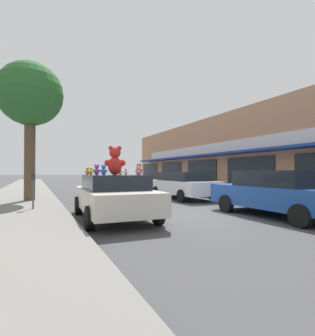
% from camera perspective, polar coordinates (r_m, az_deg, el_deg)
% --- Properties ---
extents(ground_plane, '(260.00, 260.00, 0.00)m').
position_cam_1_polar(ground_plane, '(9.37, 6.68, -9.93)').
color(ground_plane, '#424244').
extents(sidewalk_near, '(3.39, 90.00, 0.17)m').
position_cam_1_polar(sidewalk_near, '(8.01, -30.07, -10.79)').
color(sidewalk_near, slate).
rests_on(sidewalk_near, ground_plane).
extents(sidewalk_far, '(3.39, 90.00, 0.17)m').
position_cam_1_polar(sidewalk_far, '(13.14, 27.85, -6.85)').
color(sidewalk_far, slate).
rests_on(sidewalk_far, ground_plane).
extents(storefront_row, '(14.07, 30.87, 5.67)m').
position_cam_1_polar(storefront_row, '(23.81, 25.98, 2.52)').
color(storefront_row, tan).
rests_on(storefront_row, ground_plane).
extents(plush_art_car, '(2.21, 4.34, 1.39)m').
position_cam_1_polar(plush_art_car, '(8.34, -9.44, -5.90)').
color(plush_art_car, beige).
rests_on(plush_art_car, ground_plane).
extents(teddy_bear_giant, '(0.72, 0.51, 0.95)m').
position_cam_1_polar(teddy_bear_giant, '(8.62, -9.25, 1.55)').
color(teddy_bear_giant, red).
rests_on(teddy_bear_giant, plush_art_car).
extents(teddy_bear_yellow, '(0.19, 0.13, 0.26)m').
position_cam_1_polar(teddy_bear_yellow, '(9.16, -14.30, -0.65)').
color(teddy_bear_yellow, yellow).
rests_on(teddy_bear_yellow, plush_art_car).
extents(teddy_bear_brown, '(0.22, 0.27, 0.37)m').
position_cam_1_polar(teddy_bear_brown, '(8.15, -4.05, -0.28)').
color(teddy_bear_brown, olive).
rests_on(teddy_bear_brown, plush_art_car).
extents(teddy_bear_orange, '(0.18, 0.12, 0.25)m').
position_cam_1_polar(teddy_bear_orange, '(9.07, -15.03, -0.67)').
color(teddy_bear_orange, orange).
rests_on(teddy_bear_orange, plush_art_car).
extents(teddy_bear_white, '(0.25, 0.17, 0.34)m').
position_cam_1_polar(teddy_bear_white, '(9.42, -8.14, -0.44)').
color(teddy_bear_white, white).
rests_on(teddy_bear_white, plush_art_car).
extents(teddy_bear_cream, '(0.18, 0.12, 0.24)m').
position_cam_1_polar(teddy_bear_cream, '(9.34, -6.88, -0.73)').
color(teddy_bear_cream, beige).
rests_on(teddy_bear_cream, plush_art_car).
extents(teddy_bear_pink, '(0.21, 0.15, 0.28)m').
position_cam_1_polar(teddy_bear_pink, '(7.55, -4.25, -0.57)').
color(teddy_bear_pink, pink).
rests_on(teddy_bear_pink, plush_art_car).
extents(teddy_bear_blue, '(0.24, 0.18, 0.31)m').
position_cam_1_polar(teddy_bear_blue, '(7.95, -11.64, -0.44)').
color(teddy_bear_blue, blue).
rests_on(teddy_bear_blue, plush_art_car).
extents(teddy_bear_purple, '(0.25, 0.20, 0.34)m').
position_cam_1_polar(teddy_bear_purple, '(8.34, -13.10, -0.38)').
color(teddy_bear_purple, purple).
rests_on(teddy_bear_purple, plush_art_car).
extents(parked_car_far_left, '(2.22, 4.77, 1.53)m').
position_cam_1_polar(parked_car_far_left, '(9.63, 25.04, -4.82)').
color(parked_car_far_left, '#1E4793').
rests_on(parked_car_far_left, ground_plane).
extents(parked_car_far_center, '(2.08, 4.69, 1.46)m').
position_cam_1_polar(parked_car_far_center, '(14.46, 5.53, -3.52)').
color(parked_car_far_center, silver).
rests_on(parked_car_far_center, ground_plane).
extents(street_tree, '(2.95, 2.95, 6.43)m').
position_cam_1_polar(street_tree, '(13.95, -25.98, 13.94)').
color(street_tree, brown).
rests_on(street_tree, sidewalk_near).
extents(parking_meter, '(0.14, 0.10, 1.27)m').
position_cam_1_polar(parking_meter, '(10.29, -25.44, -3.57)').
color(parking_meter, '#4C4C51').
rests_on(parking_meter, sidewalk_near).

